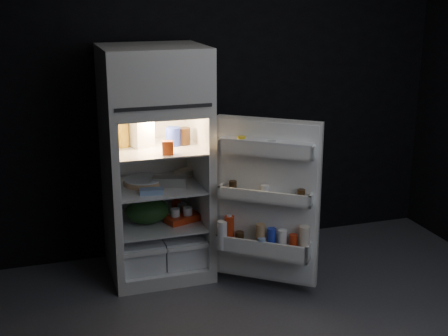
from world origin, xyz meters
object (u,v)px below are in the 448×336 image
object	(u,v)px
fridge_door	(266,205)
yogurt_tray	(183,218)
egg_carton	(169,182)
milk_jug	(142,131)
refrigerator	(155,155)

from	to	relation	value
fridge_door	yogurt_tray	size ratio (longest dim) A/B	4.49
fridge_door	egg_carton	xyz separation A→B (m)	(-0.59, 0.51, 0.08)
fridge_door	egg_carton	bearing A→B (deg)	139.30
fridge_door	milk_jug	bearing A→B (deg)	141.07
fridge_door	yogurt_tray	bearing A→B (deg)	133.89
fridge_door	yogurt_tray	distance (m)	0.75
egg_carton	milk_jug	bearing A→B (deg)	166.80
milk_jug	egg_carton	distance (m)	0.44
milk_jug	yogurt_tray	world-z (taller)	milk_jug
yogurt_tray	egg_carton	bearing A→B (deg)	161.99
egg_carton	yogurt_tray	distance (m)	0.33
refrigerator	milk_jug	world-z (taller)	refrigerator
milk_jug	egg_carton	xyz separation A→B (m)	(0.18, -0.11, -0.38)
fridge_door	yogurt_tray	world-z (taller)	fridge_door
egg_carton	yogurt_tray	size ratio (longest dim) A/B	0.95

